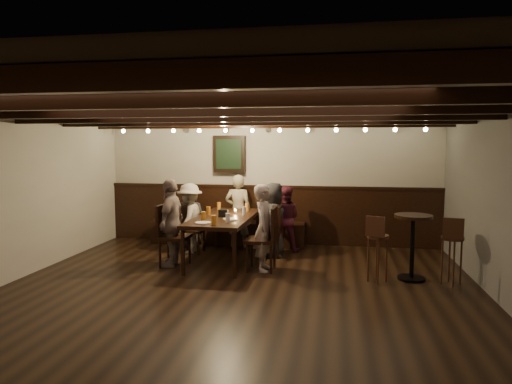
% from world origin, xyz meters
% --- Properties ---
extents(room, '(7.00, 7.00, 7.00)m').
position_xyz_m(room, '(-0.29, 2.21, 1.07)').
color(room, black).
rests_on(room, ground).
extents(dining_table, '(0.93, 2.02, 0.75)m').
position_xyz_m(dining_table, '(-0.56, 1.95, 0.69)').
color(dining_table, black).
rests_on(dining_table, floor).
extents(chair_left_near, '(0.40, 0.40, 0.86)m').
position_xyz_m(chair_left_near, '(-1.27, 2.41, 0.26)').
color(chair_left_near, black).
rests_on(chair_left_near, floor).
extents(chair_left_far, '(0.46, 0.46, 0.98)m').
position_xyz_m(chair_left_far, '(-1.28, 1.51, 0.30)').
color(chair_left_far, black).
rests_on(chair_left_far, floor).
extents(chair_right_near, '(0.41, 0.41, 0.89)m').
position_xyz_m(chair_right_near, '(0.17, 2.39, 0.27)').
color(chair_right_near, black).
rests_on(chair_right_near, floor).
extents(chair_right_far, '(0.46, 0.46, 0.99)m').
position_xyz_m(chair_right_far, '(0.16, 1.49, 0.30)').
color(chair_right_far, black).
rests_on(chair_right_far, floor).
extents(person_bench_left, '(0.58, 0.38, 1.18)m').
position_xyz_m(person_bench_left, '(-1.45, 2.86, 0.59)').
color(person_bench_left, '#29292B').
rests_on(person_bench_left, floor).
extents(person_bench_centre, '(0.51, 0.34, 1.38)m').
position_xyz_m(person_bench_centre, '(-0.54, 3.00, 0.69)').
color(person_bench_centre, gray).
rests_on(person_bench_centre, floor).
extents(person_bench_right, '(0.58, 0.46, 1.19)m').
position_xyz_m(person_bench_right, '(0.35, 2.84, 0.59)').
color(person_bench_right, '#5A1F30').
rests_on(person_bench_right, floor).
extents(person_left_near, '(0.48, 0.82, 1.25)m').
position_xyz_m(person_left_near, '(-1.30, 2.41, 0.63)').
color(person_left_near, '#9E9586').
rests_on(person_left_near, floor).
extents(person_left_far, '(0.35, 0.82, 1.40)m').
position_xyz_m(person_left_far, '(-1.31, 1.51, 0.70)').
color(person_left_far, gray).
rests_on(person_left_far, floor).
extents(person_right_near, '(0.42, 0.63, 1.29)m').
position_xyz_m(person_right_near, '(0.20, 2.39, 0.64)').
color(person_right_near, '#29292B').
rests_on(person_right_near, floor).
extents(person_right_far, '(0.33, 0.49, 1.34)m').
position_xyz_m(person_right_far, '(0.19, 1.49, 0.67)').
color(person_right_far, '#A8968E').
rests_on(person_right_far, floor).
extents(pint_a, '(0.07, 0.07, 0.14)m').
position_xyz_m(pint_a, '(-0.83, 2.65, 0.82)').
color(pint_a, '#BF7219').
rests_on(pint_a, dining_table).
extents(pint_b, '(0.07, 0.07, 0.14)m').
position_xyz_m(pint_b, '(-0.30, 2.60, 0.82)').
color(pint_b, '#BF7219').
rests_on(pint_b, dining_table).
extents(pint_c, '(0.07, 0.07, 0.14)m').
position_xyz_m(pint_c, '(-0.86, 2.06, 0.82)').
color(pint_c, '#BF7219').
rests_on(pint_c, dining_table).
extents(pint_d, '(0.07, 0.07, 0.14)m').
position_xyz_m(pint_d, '(-0.26, 2.15, 0.82)').
color(pint_d, silver).
rests_on(pint_d, dining_table).
extents(pint_e, '(0.07, 0.07, 0.14)m').
position_xyz_m(pint_e, '(-0.78, 1.50, 0.82)').
color(pint_e, '#BF7219').
rests_on(pint_e, dining_table).
extents(pint_f, '(0.07, 0.07, 0.14)m').
position_xyz_m(pint_f, '(-0.36, 1.40, 0.82)').
color(pint_f, silver).
rests_on(pint_f, dining_table).
extents(pint_g, '(0.07, 0.07, 0.14)m').
position_xyz_m(pint_g, '(-0.52, 1.15, 0.82)').
color(pint_g, '#BF7219').
rests_on(pint_g, dining_table).
extents(plate_near, '(0.24, 0.24, 0.01)m').
position_xyz_m(plate_near, '(-0.72, 1.25, 0.76)').
color(plate_near, white).
rests_on(plate_near, dining_table).
extents(plate_far, '(0.24, 0.24, 0.01)m').
position_xyz_m(plate_far, '(-0.38, 1.65, 0.76)').
color(plate_far, white).
rests_on(plate_far, dining_table).
extents(condiment_caddy, '(0.15, 0.10, 0.12)m').
position_xyz_m(condiment_caddy, '(-0.56, 1.90, 0.81)').
color(condiment_caddy, black).
rests_on(condiment_caddy, dining_table).
extents(candle, '(0.05, 0.05, 0.05)m').
position_xyz_m(candle, '(-0.43, 2.25, 0.78)').
color(candle, beige).
rests_on(candle, dining_table).
extents(high_top_table, '(0.53, 0.53, 0.94)m').
position_xyz_m(high_top_table, '(2.35, 1.37, 0.62)').
color(high_top_table, black).
rests_on(high_top_table, floor).
extents(bar_stool_left, '(0.33, 0.34, 0.96)m').
position_xyz_m(bar_stool_left, '(1.85, 1.16, 0.36)').
color(bar_stool_left, '#321A10').
rests_on(bar_stool_left, floor).
extents(bar_stool_right, '(0.31, 0.33, 0.96)m').
position_xyz_m(bar_stool_right, '(2.85, 1.21, 0.36)').
color(bar_stool_right, '#321A10').
rests_on(bar_stool_right, floor).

